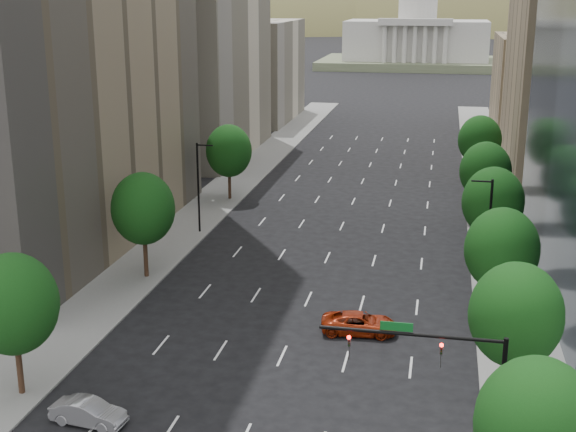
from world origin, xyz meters
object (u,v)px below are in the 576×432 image
Objects in this scene: capitol at (416,40)px; car_red_far at (359,323)px; car_silver at (88,412)px; traffic_signal at (451,368)px.

capitol is 205.37m from car_red_far.
capitol reaches higher than car_red_far.
car_silver is at bearing -92.27° from capitol.
traffic_signal is at bearing -82.65° from car_silver.
traffic_signal is 16.34m from car_red_far.
capitol is at bearing 92.74° from traffic_signal.
traffic_signal is 2.15× the size of car_silver.
traffic_signal reaches higher than car_red_far.
traffic_signal is 19.76m from car_silver.
car_red_far is (13.28, 14.77, 0.03)m from car_silver.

